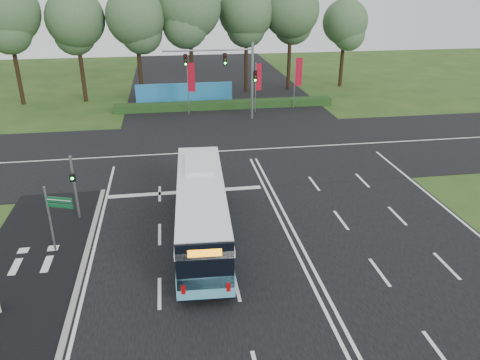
% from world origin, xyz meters
% --- Properties ---
extents(ground, '(120.00, 120.00, 0.00)m').
position_xyz_m(ground, '(0.00, 0.00, 0.00)').
color(ground, '#234818').
rests_on(ground, ground).
extents(road_main, '(20.00, 120.00, 0.04)m').
position_xyz_m(road_main, '(0.00, 0.00, 0.02)').
color(road_main, black).
rests_on(road_main, ground).
extents(road_cross, '(120.00, 14.00, 0.05)m').
position_xyz_m(road_cross, '(0.00, 12.00, 0.03)').
color(road_cross, black).
rests_on(road_cross, ground).
extents(bike_path, '(5.00, 18.00, 0.06)m').
position_xyz_m(bike_path, '(-12.50, -3.00, 0.03)').
color(bike_path, black).
rests_on(bike_path, ground).
extents(kerb_strip, '(0.25, 18.00, 0.12)m').
position_xyz_m(kerb_strip, '(-10.10, -3.00, 0.06)').
color(kerb_strip, gray).
rests_on(kerb_strip, ground).
extents(city_bus, '(2.94, 11.44, 3.25)m').
position_xyz_m(city_bus, '(-4.41, -0.63, 1.64)').
color(city_bus, '#53A4C1').
rests_on(city_bus, ground).
extents(pedestrian_signal, '(0.32, 0.43, 3.71)m').
position_xyz_m(pedestrian_signal, '(-11.02, 2.49, 2.03)').
color(pedestrian_signal, gray).
rests_on(pedestrian_signal, ground).
extents(street_sign, '(1.29, 0.51, 3.48)m').
position_xyz_m(street_sign, '(-11.34, -0.90, 2.23)').
color(street_sign, gray).
rests_on(street_sign, ground).
extents(banner_flag_left, '(0.73, 0.27, 5.09)m').
position_xyz_m(banner_flag_left, '(-3.53, 22.80, 3.29)').
color(banner_flag_left, gray).
rests_on(banner_flag_left, ground).
extents(banner_flag_mid, '(0.66, 0.34, 4.83)m').
position_xyz_m(banner_flag_mid, '(2.96, 22.83, 3.14)').
color(banner_flag_mid, gray).
rests_on(banner_flag_mid, ground).
extents(banner_flag_right, '(0.76, 0.08, 5.15)m').
position_xyz_m(banner_flag_right, '(7.13, 23.63, 3.33)').
color(banner_flag_right, gray).
rests_on(banner_flag_right, ground).
extents(traffic_light_gantry, '(8.41, 0.28, 7.00)m').
position_xyz_m(traffic_light_gantry, '(0.21, 20.50, 4.66)').
color(traffic_light_gantry, gray).
rests_on(traffic_light_gantry, ground).
extents(hedge, '(22.00, 1.20, 0.80)m').
position_xyz_m(hedge, '(0.00, 24.50, 0.40)').
color(hedge, '#173513').
rests_on(hedge, ground).
extents(blue_hoarding, '(10.00, 0.30, 2.20)m').
position_xyz_m(blue_hoarding, '(-4.00, 27.00, 1.10)').
color(blue_hoarding, '#2076B1').
rests_on(blue_hoarding, ground).
extents(eucalyptus_row, '(41.82, 9.24, 12.67)m').
position_xyz_m(eucalyptus_row, '(-3.88, 30.72, 8.76)').
color(eucalyptus_row, black).
rests_on(eucalyptus_row, ground).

